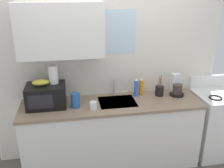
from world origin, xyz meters
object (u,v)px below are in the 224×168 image
object	(u,v)px
dish_soap_bottle_orange	(141,87)
coffee_maker	(176,87)
paper_towel_roll	(53,74)
dish_soap_bottle_blue	(136,88)
microwave	(46,96)
cereal_canister	(75,100)
stove_range	(215,123)
utensil_crock	(159,90)
banana_bunch	(41,83)
mug_white	(93,106)

from	to	relation	value
dish_soap_bottle_orange	coffee_maker	bearing A→B (deg)	-10.46
paper_towel_roll	dish_soap_bottle_blue	world-z (taller)	paper_towel_roll
dish_soap_bottle_blue	microwave	bearing A→B (deg)	-174.78
coffee_maker	cereal_canister	distance (m)	1.35
stove_range	utensil_crock	world-z (taller)	utensil_crock
banana_bunch	mug_white	distance (m)	0.67
paper_towel_roll	coffee_maker	bearing A→B (deg)	0.30
banana_bunch	paper_towel_roll	world-z (taller)	paper_towel_roll
dish_soap_bottle_blue	mug_white	xyz separation A→B (m)	(-0.60, -0.29, -0.07)
paper_towel_roll	dish_soap_bottle_orange	size ratio (longest dim) A/B	0.91
banana_bunch	dish_soap_bottle_blue	xyz separation A→B (m)	(1.19, 0.10, -0.19)
dish_soap_bottle_blue	dish_soap_bottle_orange	world-z (taller)	dish_soap_bottle_blue
banana_bunch	dish_soap_bottle_blue	size ratio (longest dim) A/B	0.79
banana_bunch	dish_soap_bottle_orange	world-z (taller)	banana_bunch
microwave	mug_white	xyz separation A→B (m)	(0.54, -0.19, -0.09)
stove_range	microwave	world-z (taller)	microwave
paper_towel_roll	dish_soap_bottle_orange	xyz separation A→B (m)	(1.12, 0.09, -0.27)
dish_soap_bottle_orange	utensil_crock	world-z (taller)	utensil_crock
microwave	coffee_maker	distance (m)	1.68
utensil_crock	microwave	bearing A→B (deg)	-177.18
dish_soap_bottle_orange	mug_white	xyz separation A→B (m)	(-0.68, -0.33, -0.07)
stove_range	coffee_maker	distance (m)	0.80
mug_white	coffee_maker	bearing A→B (deg)	12.30
stove_range	mug_white	xyz separation A→B (m)	(-1.72, -0.14, 0.49)
stove_range	dish_soap_bottle_orange	bearing A→B (deg)	169.66
coffee_maker	utensil_crock	xyz separation A→B (m)	(-0.23, 0.01, -0.03)
banana_bunch	dish_soap_bottle_orange	xyz separation A→B (m)	(1.27, 0.14, -0.19)
paper_towel_roll	dish_soap_bottle_blue	xyz separation A→B (m)	(1.04, 0.05, -0.26)
paper_towel_roll	cereal_canister	distance (m)	0.40
paper_towel_roll	coffee_maker	xyz separation A→B (m)	(1.58, 0.01, -0.28)
banana_bunch	cereal_canister	world-z (taller)	banana_bunch
microwave	utensil_crock	distance (m)	1.45
cereal_canister	utensil_crock	size ratio (longest dim) A/B	0.64
mug_white	cereal_canister	bearing A→B (deg)	155.98
microwave	banana_bunch	size ratio (longest dim) A/B	2.30
stove_range	utensil_crock	xyz separation A→B (m)	(-0.81, 0.12, 0.51)
dish_soap_bottle_blue	cereal_canister	distance (m)	0.83
coffee_maker	mug_white	world-z (taller)	coffee_maker
stove_range	utensil_crock	distance (m)	0.97
paper_towel_roll	stove_range	bearing A→B (deg)	-2.56
banana_bunch	microwave	bearing A→B (deg)	-1.80
cereal_canister	utensil_crock	world-z (taller)	utensil_crock
stove_range	mug_white	distance (m)	1.79
stove_range	mug_white	size ratio (longest dim) A/B	11.37
coffee_maker	cereal_canister	bearing A→B (deg)	-173.27
coffee_maker	dish_soap_bottle_orange	size ratio (longest dim) A/B	1.16
dish_soap_bottle_blue	banana_bunch	bearing A→B (deg)	-175.07
stove_range	mug_white	bearing A→B (deg)	-175.23
dish_soap_bottle_orange	utensil_crock	distance (m)	0.25
dish_soap_bottle_orange	mug_white	size ratio (longest dim) A/B	2.54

